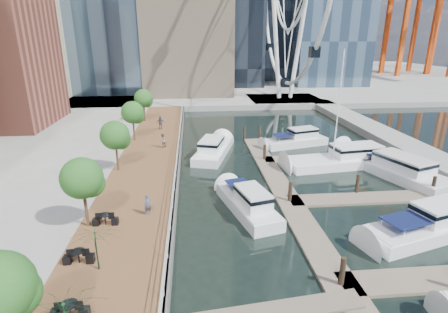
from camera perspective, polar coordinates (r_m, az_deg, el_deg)
ground at (r=21.22m, az=8.44°, el=-17.39°), size 520.00×520.00×0.00m
boardwalk at (r=34.06m, az=-12.51°, el=-2.22°), size 6.00×60.00×1.00m
seawall at (r=33.79m, az=-7.46°, el=-2.08°), size 0.25×60.00×1.00m
land_far at (r=119.26m, az=-3.17°, el=13.04°), size 200.00×114.00×1.00m
breakwater at (r=45.63m, az=27.48°, el=1.45°), size 4.00×60.00×1.00m
pier at (r=72.03m, az=9.81°, el=8.99°), size 14.00×12.00×1.00m
railing at (r=33.45m, az=-7.70°, el=-0.45°), size 0.10×60.00×1.05m
floating_docks at (r=31.69m, az=18.42°, el=-4.40°), size 16.00×34.00×2.60m
port_cranes at (r=133.66m, az=29.30°, el=19.83°), size 40.00×52.00×38.00m
street_trees at (r=32.38m, az=-17.40°, el=3.32°), size 2.60×42.60×4.60m
cafe_tables at (r=19.24m, az=-23.19°, el=-18.17°), size 2.50×13.70×0.74m
yacht_foreground at (r=27.42m, az=30.11°, el=-11.01°), size 10.65×5.51×2.15m
pedestrian_near at (r=24.45m, az=-12.33°, el=-7.68°), size 0.64×0.56×1.47m
pedestrian_mid at (r=38.84m, az=-10.01°, el=2.61°), size 0.97×1.00×1.63m
pedestrian_far at (r=46.81m, az=-10.33°, el=5.43°), size 1.04×0.49×1.74m
moored_yachts at (r=36.18m, az=17.79°, el=-2.27°), size 23.16×33.21×11.50m
cafe_seating at (r=16.41m, az=-23.12°, el=-21.53°), size 3.74×8.93×2.75m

